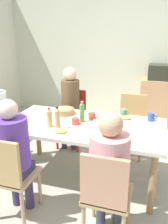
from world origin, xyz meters
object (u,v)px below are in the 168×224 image
person_0 (109,165)px  cup_1 (124,113)px  person_4 (70,102)px  bottle_0 (57,118)px  bowl_1 (65,110)px  chair_1 (132,121)px  plate_1 (102,120)px  microwave (162,72)px  person_3 (12,148)px  cup_0 (92,116)px  chair_3 (9,173)px  bottle_1 (82,112)px  cup_3 (76,121)px  plate_0 (61,132)px  cup_2 (151,117)px  bottle_2 (49,118)px  dining_table (84,130)px  chair_4 (72,115)px  plate_2 (126,118)px  bowl_0 (111,129)px  side_cabinet (158,102)px  chair_0 (106,193)px

person_0 → cup_1: size_ratio=10.73×
person_4 → bottle_0: person_4 is taller
person_4 → bowl_1: person_4 is taller
chair_1 → bottle_0: bearing=-123.1°
plate_1 → microwave: 2.16m
person_3 → cup_0: 1.09m
chair_3 → bottle_1: (0.42, 0.93, 0.35)m
cup_0 → cup_3: bearing=-120.5°
plate_1 → cup_1: cup_1 is taller
person_4 → cup_1: size_ratio=11.46×
cup_0 → cup_3: cup_0 is taller
bottle_1 → cup_1: bearing=37.4°
bowl_1 → cup_1: size_ratio=2.36×
cup_0 → bottle_1: (-0.09, -0.12, 0.08)m
plate_0 → microwave: 2.74m
person_3 → cup_3: 0.83m
cup_2 → bottle_2: bearing=-153.3°
plate_0 → dining_table: bearing=64.3°
chair_1 → chair_4: 0.94m
person_3 → plate_1: bearing=55.5°
microwave → bottle_1: bearing=-112.2°
dining_table → microwave: size_ratio=3.90×
plate_2 → cup_0: 0.42m
bowl_0 → bottle_2: 0.71m
plate_1 → bottle_0: 0.58m
dining_table → person_3: 0.91m
person_0 → cup_3: 0.92m
cup_1 → bottle_0: (-0.65, -0.63, 0.07)m
person_0 → microwave: bearing=83.1°
plate_2 → cup_0: size_ratio=2.00×
person_4 → cup_2: person_4 is taller
side_cabinet → bowl_0: bearing=-101.3°
dining_table → side_cabinet: side_cabinet is taller
person_0 → cup_3: (-0.56, 0.73, 0.05)m
cup_2 → cup_0: bearing=-167.1°
dining_table → bowl_0: (0.36, -0.16, 0.13)m
person_4 → side_cabinet: bearing=47.9°
chair_0 → plate_2: bearing=90.8°
person_3 → plate_2: person_3 is taller
chair_0 → chair_4: size_ratio=1.00×
cup_3 → plate_2: bearing=32.2°
dining_table → bottle_1: bearing=124.6°
chair_4 → bottle_2: size_ratio=3.89×
chair_4 → bottle_1: bottle_1 is taller
plate_0 → bowl_1: 0.63m
dining_table → chair_0: bearing=-61.6°
person_3 → cup_2: person_3 is taller
dining_table → person_4: 0.91m
chair_1 → chair_4: same height
chair_4 → bottle_0: size_ratio=3.54×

